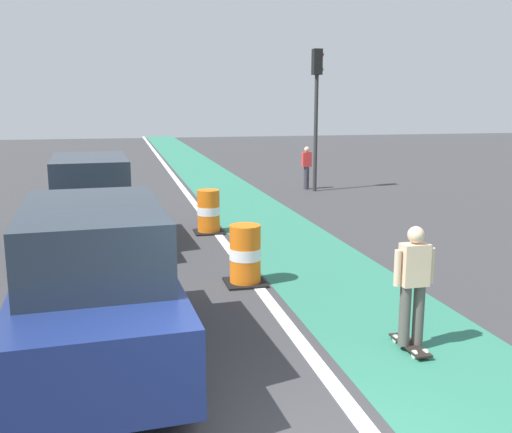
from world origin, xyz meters
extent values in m
cube|color=#2D755B|center=(2.40, 12.00, 0.00)|extent=(2.50, 80.00, 0.01)
cube|color=silver|center=(0.90, 12.00, 0.01)|extent=(0.20, 80.00, 0.01)
cube|color=black|center=(2.25, 2.26, 0.07)|extent=(0.23, 0.80, 0.02)
cylinder|color=silver|center=(2.33, 2.01, 0.06)|extent=(0.04, 0.11, 0.11)
cylinder|color=silver|center=(2.18, 2.00, 0.06)|extent=(0.04, 0.11, 0.11)
cylinder|color=silver|center=(2.33, 2.53, 0.06)|extent=(0.04, 0.11, 0.11)
cylinder|color=silver|center=(2.17, 2.52, 0.06)|extent=(0.04, 0.11, 0.11)
cylinder|color=#514C47|center=(2.35, 2.27, 0.49)|extent=(0.15, 0.15, 0.82)
cylinder|color=#514C47|center=(2.15, 2.26, 0.49)|extent=(0.15, 0.15, 0.82)
cube|color=beige|center=(2.25, 2.26, 1.18)|extent=(0.36, 0.23, 0.56)
cylinder|color=beige|center=(2.49, 2.27, 1.15)|extent=(0.09, 0.09, 0.48)
cylinder|color=beige|center=(2.01, 2.26, 1.15)|extent=(0.09, 0.09, 0.48)
sphere|color=beige|center=(2.25, 2.26, 1.58)|extent=(0.22, 0.22, 0.22)
cube|color=navy|center=(-1.78, 2.80, 0.79)|extent=(2.08, 4.69, 0.90)
cube|color=#232D38|center=(-1.78, 2.80, 1.64)|extent=(1.77, 2.93, 0.80)
cylinder|color=black|center=(-2.67, 4.19, 0.34)|extent=(0.32, 0.69, 0.68)
cylinder|color=black|center=(-1.03, 4.27, 0.34)|extent=(0.32, 0.69, 0.68)
cylinder|color=black|center=(-2.52, 1.34, 0.34)|extent=(0.32, 0.69, 0.68)
cylinder|color=black|center=(-0.88, 1.42, 0.34)|extent=(0.32, 0.69, 0.68)
cube|color=black|center=(-2.08, 9.24, 0.79)|extent=(2.06, 4.69, 0.90)
cube|color=#232D38|center=(-2.08, 9.24, 1.64)|extent=(1.76, 2.93, 0.80)
cylinder|color=black|center=(-2.97, 10.62, 0.34)|extent=(0.31, 0.69, 0.68)
cylinder|color=black|center=(-1.33, 10.70, 0.34)|extent=(0.31, 0.69, 0.68)
cylinder|color=black|center=(-2.83, 7.77, 0.34)|extent=(0.31, 0.69, 0.68)
cylinder|color=black|center=(-1.19, 7.85, 0.34)|extent=(0.31, 0.69, 0.68)
cylinder|color=orange|center=(0.72, 5.58, 0.25)|extent=(0.56, 0.56, 0.42)
cylinder|color=white|center=(0.72, 5.58, 0.57)|extent=(0.57, 0.57, 0.21)
cylinder|color=orange|center=(0.72, 5.58, 0.88)|extent=(0.56, 0.56, 0.42)
cube|color=black|center=(0.72, 5.58, 0.02)|extent=(0.73, 0.73, 0.04)
cylinder|color=orange|center=(0.71, 9.91, 0.25)|extent=(0.56, 0.56, 0.42)
cylinder|color=white|center=(0.71, 9.91, 0.57)|extent=(0.57, 0.57, 0.21)
cylinder|color=orange|center=(0.71, 9.91, 0.88)|extent=(0.56, 0.56, 0.42)
cube|color=black|center=(0.71, 9.91, 0.02)|extent=(0.73, 0.73, 0.04)
cylinder|color=#2D2D2D|center=(5.60, 15.94, 2.10)|extent=(0.14, 0.14, 4.20)
cube|color=black|center=(5.60, 15.94, 4.65)|extent=(0.32, 0.32, 0.90)
sphere|color=red|center=(5.77, 15.94, 4.91)|extent=(0.16, 0.16, 0.16)
sphere|color=green|center=(5.77, 15.94, 4.39)|extent=(0.16, 0.16, 0.16)
cylinder|color=#33333D|center=(5.44, 16.43, 0.43)|extent=(0.20, 0.20, 0.86)
cube|color=red|center=(5.44, 16.43, 1.13)|extent=(0.34, 0.20, 0.54)
sphere|color=beige|center=(5.44, 16.43, 1.51)|extent=(0.20, 0.20, 0.20)
camera|label=1|loc=(-1.43, -4.35, 3.26)|focal=40.80mm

